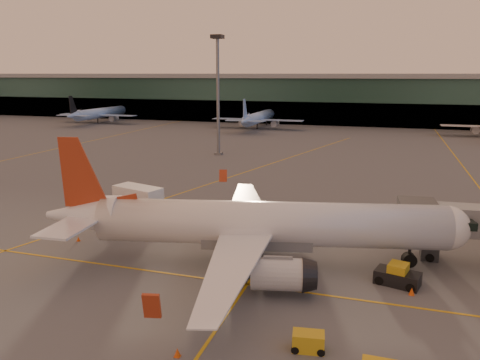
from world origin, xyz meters
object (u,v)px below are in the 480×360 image
(main_airplane, at_px, (255,225))
(catering_truck, at_px, (139,203))
(gpu_cart, at_px, (308,342))
(pushback_tug, at_px, (398,276))

(main_airplane, height_order, catering_truck, main_airplane)
(gpu_cart, bearing_deg, main_airplane, 111.33)
(catering_truck, bearing_deg, pushback_tug, 1.24)
(catering_truck, xyz_separation_m, gpu_cart, (23.53, -19.89, -2.03))
(main_airplane, xyz_separation_m, pushback_tug, (12.77, -0.55, -3.11))
(catering_truck, bearing_deg, gpu_cart, -23.83)
(main_airplane, height_order, pushback_tug, main_airplane)
(catering_truck, distance_m, pushback_tug, 30.26)
(catering_truck, bearing_deg, main_airplane, -7.75)
(main_airplane, bearing_deg, catering_truck, 142.95)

